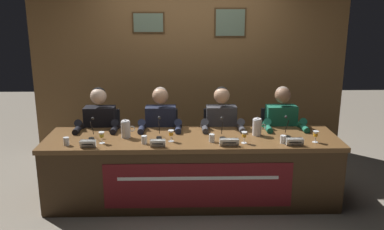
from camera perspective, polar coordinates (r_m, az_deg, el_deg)
The scene contains 29 objects.
ground_plane at distance 4.84m, azimuth 0.00°, elevation -11.40°, with size 12.00×12.00×0.00m, color gray.
wall_back_panelled at distance 5.94m, azimuth -0.36°, elevation 6.81°, with size 4.41×0.14×2.60m.
conference_table at distance 4.53m, azimuth 0.05°, elevation -6.28°, with size 3.21×0.82×0.74m.
chair_far_left at distance 5.31m, azimuth -12.04°, elevation -4.33°, with size 0.44×0.45×0.88m.
panelist_far_left at distance 5.04m, azimuth -12.61°, elevation -2.12°, with size 0.51×0.48×1.21m.
nameplate_far_left at distance 4.35m, azimuth -14.13°, elevation -3.86°, with size 0.16×0.06×0.08m.
juice_glass_far_left at distance 4.43m, azimuth -12.32°, elevation -2.76°, with size 0.06×0.06×0.12m.
water_cup_far_left at distance 4.48m, azimuth -16.88°, elevation -3.54°, with size 0.06×0.06×0.08m.
microphone_far_left at distance 4.62m, azimuth -13.60°, elevation -2.25°, with size 0.06×0.17×0.22m.
chair_center_left at distance 5.23m, azimuth -4.16°, elevation -4.35°, with size 0.44×0.45×0.88m.
panelist_center_left at distance 4.95m, azimuth -4.33°, elevation -2.11°, with size 0.51×0.48×1.21m.
nameplate_center_left at distance 4.25m, azimuth -4.73°, elevation -3.90°, with size 0.16×0.06×0.08m.
juice_glass_center_left at distance 4.39m, azimuth -2.90°, elevation -2.58°, with size 0.06×0.06×0.12m.
water_cup_center_left at distance 4.37m, azimuth -6.58°, elevation -3.45°, with size 0.06×0.06×0.08m.
microphone_center_left at distance 4.54m, azimuth -4.55°, elevation -2.19°, with size 0.06×0.17×0.22m.
chair_center_right at distance 5.24m, azimuth 3.83°, elevation -4.28°, with size 0.44×0.45×0.88m.
panelist_center_right at distance 4.97m, azimuth 4.09°, elevation -2.05°, with size 0.51×0.48×1.21m.
nameplate_center_right at distance 4.28m, azimuth 5.15°, elevation -3.75°, with size 0.20×0.06×0.08m.
juice_glass_center_right at distance 4.37m, azimuth 7.19°, elevation -2.79°, with size 0.06×0.06×0.12m.
water_cup_center_right at distance 4.40m, azimuth 2.74°, elevation -3.23°, with size 0.06×0.06×0.08m.
microphone_center_right at distance 4.52m, azimuth 4.19°, elevation -2.25°, with size 0.06×0.17×0.22m.
chair_far_right at distance 5.36m, azimuth 11.63°, elevation -4.14°, with size 0.44×0.45×0.88m.
panelist_far_right at distance 5.09m, azimuth 12.28°, elevation -1.95°, with size 0.51×0.48×1.21m.
nameplate_far_right at distance 4.41m, azimuth 13.97°, elevation -3.60°, with size 0.18×0.06×0.08m.
juice_glass_far_right at distance 4.55m, azimuth 16.64°, elevation -2.59°, with size 0.06×0.06×0.12m.
water_cup_far_right at distance 4.45m, azimuth 12.41°, elevation -3.35°, with size 0.06×0.06×0.08m.
microphone_far_right at distance 4.67m, azimuth 12.96°, elevation -2.03°, with size 0.06×0.17×0.22m.
water_pitcher_left_side at distance 4.57m, azimuth -9.08°, elevation -1.94°, with size 0.15×0.10×0.21m.
water_pitcher_right_side at distance 4.65m, azimuth 8.95°, elevation -1.64°, with size 0.15×0.10×0.21m.
Camera 1 is at (-0.11, -4.33, 2.16)m, focal length 38.80 mm.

